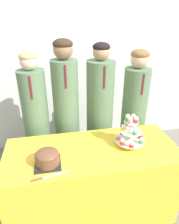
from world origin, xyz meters
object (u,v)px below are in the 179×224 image
student_0 (37,126)px  student_1 (67,119)px  cupcake_stand (130,132)px  student_2 (100,119)px  round_cake (47,157)px  cake_knife (44,178)px  student_3 (133,118)px

student_0 → student_1: student_1 is taller
cupcake_stand → student_1: size_ratio=0.18×
cupcake_stand → student_2: (-0.15, 0.53, -0.14)m
student_2 → cupcake_stand: bearing=-74.5°
round_cake → cake_knife: 0.16m
round_cake → student_2: 0.89m
cupcake_stand → student_0: size_ratio=0.20×
round_cake → student_1: student_1 is taller
student_0 → student_2: student_2 is taller
student_0 → student_2: 0.69m
cupcake_stand → student_2: size_ratio=0.19×
student_2 → student_1: bearing=-180.0°
cupcake_stand → student_2: 0.57m
student_2 → student_0: bearing=-180.0°
cake_knife → student_1: bearing=62.1°
student_0 → student_2: bearing=0.0°
student_0 → student_1: bearing=0.0°
cake_knife → student_3: student_3 is taller
round_cake → student_2: bearing=48.9°
cupcake_stand → student_0: 1.01m
student_2 → cake_knife: bearing=-127.0°
student_1 → student_3: size_ratio=1.08×
student_3 → student_1: bearing=180.0°
cupcake_stand → student_1: bearing=134.0°
student_2 → round_cake: bearing=-131.1°
cake_knife → cupcake_stand: 0.82m
round_cake → student_0: (-0.11, 0.66, -0.09)m
round_cake → student_3: student_3 is taller
cupcake_stand → student_2: student_2 is taller
cake_knife → student_0: (-0.08, 0.81, -0.03)m
cake_knife → cupcake_stand: (0.76, 0.28, 0.13)m
round_cake → student_2: (0.58, 0.66, -0.07)m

